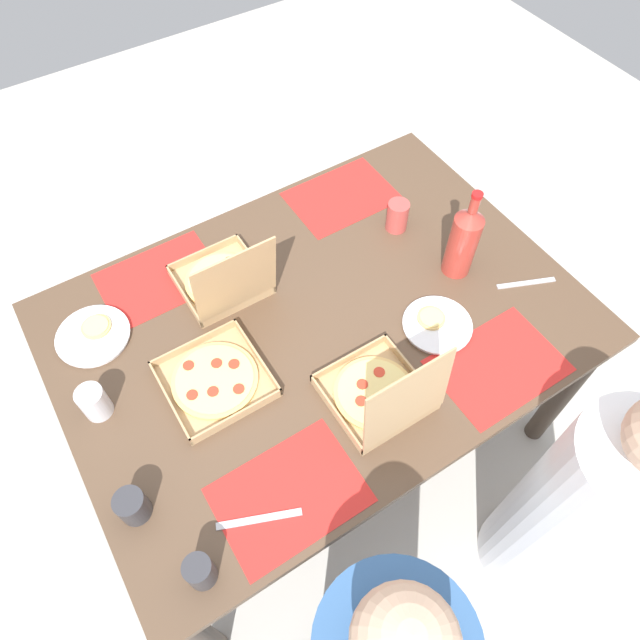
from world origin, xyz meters
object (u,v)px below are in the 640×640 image
(cup_clear_right, at_px, (94,402))
(cup_clear_left, at_px, (397,216))
(pizza_box_edge_far, at_px, (224,281))
(cup_spare, at_px, (132,506))
(pizza_box_center, at_px, (215,380))
(plate_far_left, at_px, (437,325))
(plate_middle, at_px, (94,335))
(diner_left_seat, at_px, (575,512))
(soda_bottle, at_px, (463,241))
(cup_red, at_px, (200,572))
(pizza_box_corner_left, at_px, (381,395))

(cup_clear_right, height_order, cup_clear_left, cup_clear_left)
(pizza_box_edge_far, height_order, cup_clear_right, pizza_box_edge_far)
(cup_spare, height_order, cup_clear_left, cup_clear_left)
(cup_spare, bearing_deg, cup_clear_left, -158.87)
(pizza_box_center, relative_size, cup_clear_right, 2.71)
(cup_spare, height_order, cup_clear_right, cup_clear_right)
(plate_far_left, height_order, cup_clear_right, cup_clear_right)
(cup_clear_left, bearing_deg, plate_middle, -6.69)
(pizza_box_edge_far, distance_m, diner_left_seat, 1.23)
(pizza_box_center, bearing_deg, plate_far_left, 164.06)
(pizza_box_edge_far, bearing_deg, soda_bottle, 154.43)
(soda_bottle, relative_size, cup_red, 3.24)
(pizza_box_corner_left, height_order, soda_bottle, soda_bottle)
(plate_far_left, relative_size, plate_middle, 0.96)
(cup_clear_left, bearing_deg, cup_spare, 21.13)
(cup_spare, xyz_separation_m, cup_clear_right, (-0.02, -0.31, 0.01))
(pizza_box_corner_left, height_order, pizza_box_edge_far, pizza_box_corner_left)
(pizza_box_center, relative_size, cup_clear_left, 2.58)
(cup_red, relative_size, diner_left_seat, 0.09)
(pizza_box_corner_left, relative_size, plate_middle, 1.35)
(plate_far_left, height_order, soda_bottle, soda_bottle)
(cup_spare, height_order, cup_red, cup_red)
(pizza_box_center, xyz_separation_m, cup_clear_left, (-0.78, -0.21, 0.04))
(soda_bottle, bearing_deg, pizza_box_edge_far, -25.57)
(pizza_box_corner_left, relative_size, cup_red, 2.93)
(cup_red, bearing_deg, pizza_box_center, -119.49)
(plate_middle, relative_size, cup_spare, 2.42)
(cup_clear_left, bearing_deg, cup_red, 32.14)
(diner_left_seat, bearing_deg, plate_far_left, -83.93)
(pizza_box_edge_far, relative_size, cup_spare, 3.24)
(pizza_box_edge_far, bearing_deg, diner_left_seat, 116.53)
(soda_bottle, height_order, cup_red, soda_bottle)
(plate_middle, bearing_deg, cup_clear_right, 73.73)
(pizza_box_center, xyz_separation_m, cup_spare, (0.32, 0.22, 0.03))
(plate_far_left, relative_size, diner_left_seat, 0.18)
(pizza_box_corner_left, xyz_separation_m, soda_bottle, (-0.48, -0.26, 0.09))
(pizza_box_edge_far, distance_m, soda_bottle, 0.74)
(pizza_box_corner_left, bearing_deg, cup_spare, -6.53)
(plate_middle, distance_m, cup_clear_left, 1.02)
(pizza_box_corner_left, bearing_deg, plate_far_left, -158.51)
(cup_spare, bearing_deg, cup_clear_right, -93.29)
(cup_clear_left, bearing_deg, pizza_box_corner_left, 49.69)
(pizza_box_edge_far, height_order, plate_middle, pizza_box_edge_far)
(pizza_box_edge_far, xyz_separation_m, plate_middle, (0.41, -0.05, -0.04))
(soda_bottle, relative_size, cup_clear_left, 3.03)
(soda_bottle, xyz_separation_m, cup_clear_right, (1.14, -0.13, -0.08))
(cup_clear_right, bearing_deg, diner_left_seat, 138.87)
(pizza_box_center, bearing_deg, cup_red, 60.51)
(pizza_box_edge_far, distance_m, cup_spare, 0.70)
(pizza_box_edge_far, xyz_separation_m, plate_far_left, (-0.47, 0.46, -0.04))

